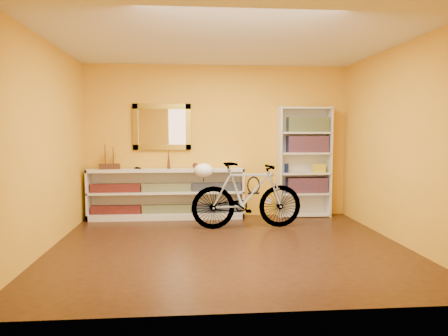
{
  "coord_description": "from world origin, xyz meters",
  "views": [
    {
      "loc": [
        -0.5,
        -5.26,
        1.46
      ],
      "look_at": [
        0.0,
        0.7,
        0.95
      ],
      "focal_mm": 33.75,
      "sensor_mm": 36.0,
      "label": 1
    }
  ],
  "objects": [
    {
      "name": "red_tin",
      "position": [
        1.29,
        1.87,
        1.54
      ],
      "size": [
        0.13,
        0.13,
        0.16
      ],
      "primitive_type": "cube",
      "rotation": [
        0.0,
        0.0,
        0.03
      ],
      "color": "maroon",
      "rests_on": "bookcase"
    },
    {
      "name": "cd_row_lower",
      "position": [
        -0.88,
        1.79,
        0.17
      ],
      "size": [
        2.5,
        0.13,
        0.14
      ],
      "primitive_type": "cube",
      "color": "black",
      "rests_on": "console_unit"
    },
    {
      "name": "cd_row_upper",
      "position": [
        -0.88,
        1.79,
        0.54
      ],
      "size": [
        2.5,
        0.13,
        0.14
      ],
      "primitive_type": "cube",
      "color": "navy",
      "rests_on": "console_unit"
    },
    {
      "name": "wall_socket",
      "position": [
        0.9,
        1.99,
        0.25
      ],
      "size": [
        0.09,
        0.02,
        0.09
      ],
      "primitive_type": "cube",
      "color": "silver",
      "rests_on": "back_wall"
    },
    {
      "name": "helmet",
      "position": [
        -0.28,
        0.97,
        0.89
      ],
      "size": [
        0.29,
        0.27,
        0.22
      ],
      "primitive_type": "ellipsoid",
      "color": "white",
      "rests_on": "bicycle"
    },
    {
      "name": "decorative_orb",
      "position": [
        -0.39,
        1.81,
        0.9
      ],
      "size": [
        0.1,
        0.1,
        0.1
      ],
      "primitive_type": "sphere",
      "color": "#582F1E",
      "rests_on": "console_unit"
    },
    {
      "name": "bronze_ornament",
      "position": [
        -0.84,
        1.81,
        1.02
      ],
      "size": [
        0.06,
        0.06,
        0.34
      ],
      "primitive_type": "cone",
      "color": "#582F1E",
      "rests_on": "console_unit"
    },
    {
      "name": "toy_car",
      "position": [
        -1.35,
        1.81,
        0.85
      ],
      "size": [
        0.0,
        0.0,
        0.0
      ],
      "primitive_type": "imported",
      "rotation": [
        0.0,
        0.0,
        1.74
      ],
      "color": "black",
      "rests_on": "console_unit"
    },
    {
      "name": "left_wall",
      "position": [
        -2.25,
        0.0,
        1.3
      ],
      "size": [
        0.01,
        4.0,
        2.6
      ],
      "primitive_type": "cube",
      "color": "gold",
      "rests_on": "ground"
    },
    {
      "name": "gilt_mirror",
      "position": [
        -0.95,
        1.97,
        1.55
      ],
      "size": [
        0.98,
        0.06,
        0.78
      ],
      "primitive_type": "cube",
      "color": "olive",
      "rests_on": "back_wall"
    },
    {
      "name": "ceiling",
      "position": [
        0.0,
        0.0,
        2.6
      ],
      "size": [
        4.5,
        4.0,
        0.01
      ],
      "primitive_type": "cube",
      "color": "silver",
      "rests_on": "ground"
    },
    {
      "name": "travel_mug",
      "position": [
        1.17,
        1.82,
        0.85
      ],
      "size": [
        0.07,
        0.07,
        0.16
      ],
      "primitive_type": "cylinder",
      "color": "#152A96",
      "rests_on": "bookcase"
    },
    {
      "name": "book_row_c",
      "position": [
        1.54,
        1.84,
        1.59
      ],
      "size": [
        0.7,
        0.22,
        0.25
      ],
      "primitive_type": "cube",
      "color": "navy",
      "rests_on": "bookcase"
    },
    {
      "name": "floor",
      "position": [
        0.0,
        0.0,
        -0.01
      ],
      "size": [
        4.5,
        4.0,
        0.01
      ],
      "primitive_type": "cube",
      "color": "black",
      "rests_on": "ground"
    },
    {
      "name": "book_row_b",
      "position": [
        1.54,
        1.84,
        1.25
      ],
      "size": [
        0.7,
        0.22,
        0.28
      ],
      "primitive_type": "cube",
      "color": "maroon",
      "rests_on": "bookcase"
    },
    {
      "name": "back_wall",
      "position": [
        0.0,
        2.0,
        1.3
      ],
      "size": [
        4.5,
        0.01,
        2.6
      ],
      "primitive_type": "cube",
      "color": "gold",
      "rests_on": "ground"
    },
    {
      "name": "yellow_bag",
      "position": [
        1.74,
        1.8,
        0.84
      ],
      "size": [
        0.2,
        0.14,
        0.15
      ],
      "primitive_type": "cube",
      "rotation": [
        0.0,
        0.0,
        0.06
      ],
      "color": "yellow",
      "rests_on": "bookcase"
    },
    {
      "name": "bookcase",
      "position": [
        1.49,
        1.84,
        0.95
      ],
      "size": [
        0.9,
        0.3,
        1.9
      ],
      "primitive_type": null,
      "color": "silver",
      "rests_on": "floor"
    },
    {
      "name": "u_lock",
      "position": [
        0.48,
        1.01,
        0.66
      ],
      "size": [
        0.2,
        0.02,
        0.2
      ],
      "primitive_type": "torus",
      "rotation": [
        1.57,
        0.0,
        0.0
      ],
      "color": "black",
      "rests_on": "bicycle"
    },
    {
      "name": "book_row_a",
      "position": [
        1.54,
        1.84,
        0.55
      ],
      "size": [
        0.7,
        0.22,
        0.26
      ],
      "primitive_type": "cube",
      "color": "maroon",
      "rests_on": "bookcase"
    },
    {
      "name": "console_unit",
      "position": [
        -0.88,
        1.81,
        0.42
      ],
      "size": [
        2.6,
        0.35,
        0.85
      ],
      "primitive_type": null,
      "color": "silver",
      "rests_on": "floor"
    },
    {
      "name": "model_ship",
      "position": [
        -1.81,
        1.81,
        1.05
      ],
      "size": [
        0.36,
        0.2,
        0.41
      ],
      "primitive_type": null,
      "rotation": [
        0.0,
        0.0,
        0.21
      ],
      "color": "#391D10",
      "rests_on": "console_unit"
    },
    {
      "name": "right_wall",
      "position": [
        2.25,
        0.0,
        1.3
      ],
      "size": [
        0.01,
        4.0,
        2.6
      ],
      "primitive_type": "cube",
      "color": "gold",
      "rests_on": "ground"
    },
    {
      "name": "bicycle",
      "position": [
        0.38,
        1.0,
        0.51
      ],
      "size": [
        0.53,
        1.74,
        1.01
      ],
      "primitive_type": "imported",
      "rotation": [
        0.0,
        0.0,
        1.62
      ],
      "color": "silver",
      "rests_on": "floor"
    }
  ]
}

